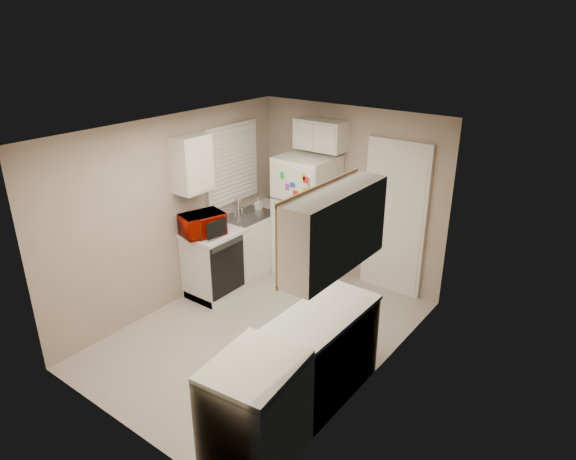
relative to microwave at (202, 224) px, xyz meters
The scene contains 19 objects.
floor 1.55m from the microwave, 10.40° to the right, with size 3.80×3.80×0.00m, color beige.
ceiling 1.77m from the microwave, 10.40° to the right, with size 3.80×3.80×0.00m, color white.
wall_left 0.38m from the microwave, 143.33° to the right, with size 3.80×3.80×0.00m, color tan.
wall_right 2.54m from the microwave, ahead, with size 3.80×3.80×0.00m, color tan.
wall_back 2.04m from the microwave, 56.45° to the left, with size 2.80×2.80×0.00m, color tan.
wall_front 2.39m from the microwave, 61.93° to the right, with size 2.80×2.80×0.00m, color tan.
left_counter 0.92m from the microwave, 88.10° to the left, with size 0.60×1.80×0.90m, color silver.
dishwasher 0.65m from the microwave, 16.68° to the left, with size 0.03×0.58×0.72m, color black.
sink 0.87m from the microwave, 88.44° to the left, with size 0.54×0.74×0.16m, color gray.
microwave is the anchor object (origin of this frame).
soap_bottle 1.12m from the microwave, 91.38° to the left, with size 0.08×0.08×0.18m, color silver.
window_blinds 1.03m from the microwave, 105.69° to the left, with size 0.10×0.98×1.08m, color silver.
upper_cabinet_left 0.76m from the microwave, behind, with size 0.30×0.45×0.70m, color silver.
refrigerator 1.50m from the microwave, 63.40° to the left, with size 0.72×0.70×1.75m, color silver.
cabinet_over_fridge 1.95m from the microwave, 64.90° to the left, with size 0.70×0.30×0.40m, color silver.
interior_door 2.46m from the microwave, 42.21° to the left, with size 0.86×0.06×2.08m, color silver.
right_counter 2.51m from the microwave, 24.35° to the right, with size 0.60×2.00×0.90m, color silver.
stove 2.86m from the microwave, 36.22° to the right, with size 0.65×0.80×0.97m, color silver.
upper_cabinet_right 2.59m from the microwave, 16.57° to the right, with size 0.30×1.20×0.70m, color silver.
Camera 1 is at (3.31, -3.91, 3.45)m, focal length 32.00 mm.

